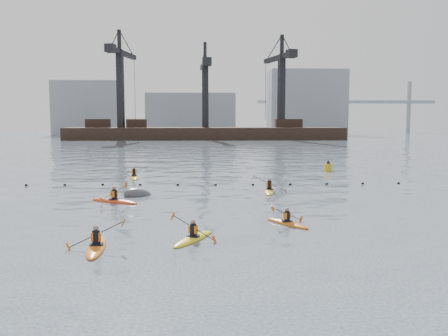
{
  "coord_description": "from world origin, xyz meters",
  "views": [
    {
      "loc": [
        0.31,
        -15.08,
        5.25
      ],
      "look_at": [
        1.19,
        8.66,
        2.8
      ],
      "focal_mm": 38.0,
      "sensor_mm": 36.0,
      "label": 1
    }
  ],
  "objects_px": {
    "kayaker_5": "(134,177)",
    "nav_buoy": "(328,167)",
    "kayaker_4": "(287,222)",
    "kayaker_0": "(96,246)",
    "kayaker_1": "(193,238)",
    "kayaker_3": "(269,191)",
    "mooring_buoy": "(138,196)",
    "kayaker_2": "(114,200)"
  },
  "relations": [
    {
      "from": "kayaker_2",
      "to": "kayaker_5",
      "type": "relative_size",
      "value": 0.95
    },
    {
      "from": "kayaker_2",
      "to": "kayaker_1",
      "type": "bearing_deg",
      "value": -120.95
    },
    {
      "from": "kayaker_4",
      "to": "mooring_buoy",
      "type": "height_order",
      "value": "kayaker_4"
    },
    {
      "from": "kayaker_2",
      "to": "nav_buoy",
      "type": "relative_size",
      "value": 2.62
    },
    {
      "from": "kayaker_2",
      "to": "mooring_buoy",
      "type": "bearing_deg",
      "value": 6.7
    },
    {
      "from": "kayaker_5",
      "to": "kayaker_2",
      "type": "bearing_deg",
      "value": -99.6
    },
    {
      "from": "kayaker_0",
      "to": "kayaker_1",
      "type": "relative_size",
      "value": 1.11
    },
    {
      "from": "kayaker_2",
      "to": "nav_buoy",
      "type": "distance_m",
      "value": 24.88
    },
    {
      "from": "kayaker_5",
      "to": "nav_buoy",
      "type": "bearing_deg",
      "value": 1.09
    },
    {
      "from": "kayaker_5",
      "to": "kayaker_0",
      "type": "bearing_deg",
      "value": -97.62
    },
    {
      "from": "kayaker_4",
      "to": "kayaker_3",
      "type": "bearing_deg",
      "value": -125.33
    },
    {
      "from": "kayaker_1",
      "to": "nav_buoy",
      "type": "relative_size",
      "value": 2.34
    },
    {
      "from": "kayaker_5",
      "to": "kayaker_3",
      "type": "bearing_deg",
      "value": -50.72
    },
    {
      "from": "kayaker_0",
      "to": "kayaker_4",
      "type": "bearing_deg",
      "value": 20.36
    },
    {
      "from": "mooring_buoy",
      "to": "nav_buoy",
      "type": "distance_m",
      "value": 22.33
    },
    {
      "from": "kayaker_0",
      "to": "nav_buoy",
      "type": "height_order",
      "value": "kayaker_0"
    },
    {
      "from": "kayaker_2",
      "to": "mooring_buoy",
      "type": "relative_size",
      "value": 1.68
    },
    {
      "from": "kayaker_0",
      "to": "kayaker_4",
      "type": "height_order",
      "value": "kayaker_0"
    },
    {
      "from": "kayaker_1",
      "to": "nav_buoy",
      "type": "bearing_deg",
      "value": 91.99
    },
    {
      "from": "mooring_buoy",
      "to": "nav_buoy",
      "type": "relative_size",
      "value": 1.56
    },
    {
      "from": "kayaker_3",
      "to": "mooring_buoy",
      "type": "height_order",
      "value": "kayaker_3"
    },
    {
      "from": "kayaker_2",
      "to": "nav_buoy",
      "type": "xyz_separation_m",
      "value": [
        18.11,
        17.06,
        0.3
      ]
    },
    {
      "from": "kayaker_0",
      "to": "nav_buoy",
      "type": "distance_m",
      "value": 32.64
    },
    {
      "from": "kayaker_2",
      "to": "mooring_buoy",
      "type": "xyz_separation_m",
      "value": [
        1.13,
        2.56,
        -0.11
      ]
    },
    {
      "from": "kayaker_1",
      "to": "kayaker_4",
      "type": "xyz_separation_m",
      "value": [
        4.62,
        2.94,
        -0.01
      ]
    },
    {
      "from": "kayaker_2",
      "to": "nav_buoy",
      "type": "bearing_deg",
      "value": -16.29
    },
    {
      "from": "kayaker_0",
      "to": "kayaker_5",
      "type": "distance_m",
      "value": 23.55
    },
    {
      "from": "kayaker_2",
      "to": "kayaker_0",
      "type": "bearing_deg",
      "value": -142.38
    },
    {
      "from": "kayaker_5",
      "to": "mooring_buoy",
      "type": "height_order",
      "value": "kayaker_5"
    },
    {
      "from": "kayaker_0",
      "to": "kayaker_2",
      "type": "xyz_separation_m",
      "value": [
        -1.38,
        10.97,
        0.01
      ]
    },
    {
      "from": "kayaker_1",
      "to": "mooring_buoy",
      "type": "xyz_separation_m",
      "value": [
        -4.16,
        12.24,
        -0.1
      ]
    },
    {
      "from": "kayaker_4",
      "to": "kayaker_5",
      "type": "xyz_separation_m",
      "value": [
        -10.55,
        19.23,
        0.02
      ]
    },
    {
      "from": "kayaker_5",
      "to": "kayaker_1",
      "type": "bearing_deg",
      "value": -87.6
    },
    {
      "from": "kayaker_0",
      "to": "kayaker_3",
      "type": "xyz_separation_m",
      "value": [
        9.02,
        14.78,
        0.01
      ]
    },
    {
      "from": "kayaker_4",
      "to": "mooring_buoy",
      "type": "bearing_deg",
      "value": -79.23
    },
    {
      "from": "kayaker_1",
      "to": "kayaker_5",
      "type": "xyz_separation_m",
      "value": [
        -5.93,
        22.17,
        0.01
      ]
    },
    {
      "from": "kayaker_1",
      "to": "kayaker_2",
      "type": "bearing_deg",
      "value": 146.25
    },
    {
      "from": "kayaker_3",
      "to": "kayaker_5",
      "type": "xyz_separation_m",
      "value": [
        -11.06,
        8.68,
        0.0
      ]
    },
    {
      "from": "mooring_buoy",
      "to": "kayaker_1",
      "type": "bearing_deg",
      "value": -71.25
    },
    {
      "from": "kayaker_2",
      "to": "kayaker_3",
      "type": "xyz_separation_m",
      "value": [
        10.41,
        3.81,
        -0.0
      ]
    },
    {
      "from": "kayaker_4",
      "to": "kayaker_5",
      "type": "distance_m",
      "value": 21.93
    },
    {
      "from": "kayaker_0",
      "to": "nav_buoy",
      "type": "bearing_deg",
      "value": 53.1
    }
  ]
}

